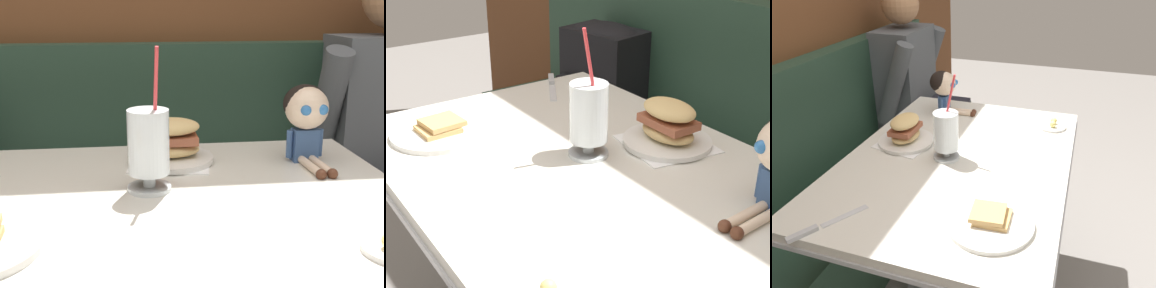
{
  "view_description": "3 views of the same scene",
  "coord_description": "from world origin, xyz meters",
  "views": [
    {
      "loc": [
        -0.06,
        -0.83,
        1.14
      ],
      "look_at": [
        0.08,
        0.21,
        0.85
      ],
      "focal_mm": 47.4,
      "sensor_mm": 36.0,
      "label": 1
    },
    {
      "loc": [
        0.92,
        -0.46,
        1.32
      ],
      "look_at": [
        0.01,
        0.17,
        0.79
      ],
      "focal_mm": 50.82,
      "sensor_mm": 36.0,
      "label": 2
    },
    {
      "loc": [
        -1.13,
        -0.21,
        1.42
      ],
      "look_at": [
        0.06,
        0.18,
        0.76
      ],
      "focal_mm": 34.67,
      "sensor_mm": 36.0,
      "label": 3
    }
  ],
  "objects": [
    {
      "name": "milkshake_glass",
      "position": [
        -0.02,
        0.22,
        0.84
      ],
      "size": [
        0.1,
        0.1,
        0.31
      ],
      "color": "silver",
      "rests_on": "diner_table"
    },
    {
      "name": "booth_bench",
      "position": [
        0.0,
        0.81,
        0.33
      ],
      "size": [
        2.6,
        0.48,
        1.0
      ],
      "color": "#233D2D",
      "rests_on": "ground"
    },
    {
      "name": "diner_table",
      "position": [
        0.0,
        0.18,
        0.54
      ],
      "size": [
        1.11,
        0.81,
        0.74
      ],
      "color": "silver",
      "rests_on": "ground"
    },
    {
      "name": "backpack",
      "position": [
        -0.7,
        0.78,
        0.66
      ],
      "size": [
        0.33,
        0.29,
        0.41
      ],
      "color": "black",
      "rests_on": "booth_bench"
    },
    {
      "name": "sandwich_plate",
      "position": [
        0.05,
        0.41,
        0.79
      ],
      "size": [
        0.23,
        0.23,
        0.12
      ],
      "color": "white",
      "rests_on": "diner_table"
    },
    {
      "name": "butter_knife",
      "position": [
        -0.5,
        0.42,
        0.74
      ],
      "size": [
        0.21,
        0.13,
        0.01
      ],
      "color": "silver",
      "rests_on": "diner_table"
    },
    {
      "name": "toast_plate",
      "position": [
        -0.33,
        -0.03,
        0.75
      ],
      "size": [
        0.25,
        0.25,
        0.04
      ],
      "color": "white",
      "rests_on": "diner_table"
    }
  ]
}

